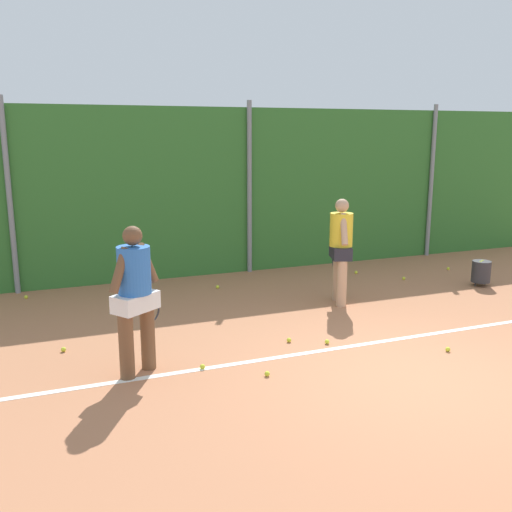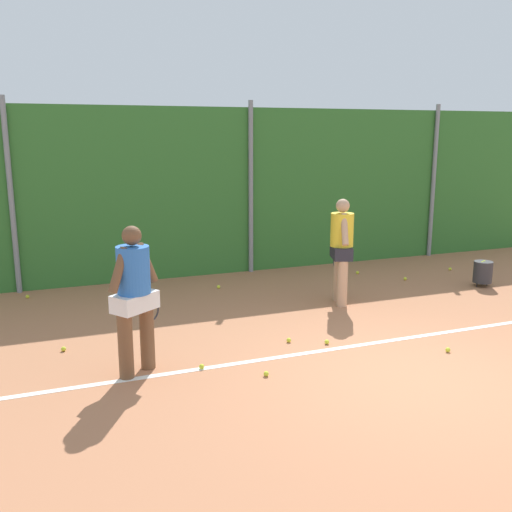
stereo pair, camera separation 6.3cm
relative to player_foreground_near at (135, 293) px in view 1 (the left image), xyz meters
name	(u,v)px [view 1 (the left image)]	position (x,y,z in m)	size (l,w,h in m)	color
ground_plane	(345,331)	(3.19, 0.40, -1.05)	(24.97, 24.97, 0.00)	#B2704C
hedge_fence_backdrop	(247,191)	(3.19, 4.69, 0.69)	(16.23, 0.25, 3.48)	#33702D
fence_post_left	(9,197)	(-1.49, 4.52, 0.76)	(0.10, 0.10, 3.62)	gray
fence_post_center	(249,188)	(3.19, 4.52, 0.76)	(0.10, 0.10, 3.62)	gray
fence_post_right	(431,182)	(7.88, 4.52, 0.76)	(0.10, 0.10, 3.62)	gray
court_baseline_paint	(365,344)	(3.19, -0.18, -1.05)	(11.86, 0.10, 0.01)	white
player_foreground_near	(135,293)	(0.00, 0.00, 0.00)	(0.69, 0.60, 1.87)	brown
player_midcourt	(341,245)	(3.85, 1.75, -0.01)	(0.47, 0.82, 1.85)	tan
ball_hopper	(481,271)	(7.02, 1.75, -0.76)	(0.36, 0.36, 0.51)	#2D2D33
tennis_ball_0	(26,297)	(-1.34, 4.03, -1.02)	(0.07, 0.07, 0.07)	#CCDB33
tennis_ball_1	(327,342)	(2.69, 0.03, -1.02)	(0.07, 0.07, 0.07)	#CCDB33
tennis_ball_2	(267,374)	(1.47, -0.68, -1.02)	(0.07, 0.07, 0.07)	#CCDB33
tennis_ball_4	(356,272)	(5.25, 3.48, -1.02)	(0.07, 0.07, 0.07)	#CCDB33
tennis_ball_5	(202,367)	(0.78, -0.18, -1.02)	(0.07, 0.07, 0.07)	#CCDB33
tennis_ball_6	(448,349)	(4.10, -0.84, -1.02)	(0.07, 0.07, 0.07)	#CCDB33
tennis_ball_7	(404,278)	(5.89, 2.67, -1.02)	(0.07, 0.07, 0.07)	#CCDB33
tennis_ball_8	(448,269)	(7.32, 3.05, -1.02)	(0.07, 0.07, 0.07)	#CCDB33
tennis_ball_9	(143,308)	(0.52, 2.58, -1.02)	(0.07, 0.07, 0.07)	#CCDB33
tennis_ball_11	(218,287)	(2.12, 3.44, -1.02)	(0.07, 0.07, 0.07)	#CCDB33
tennis_ball_12	(289,340)	(2.21, 0.29, -1.02)	(0.07, 0.07, 0.07)	#CCDB33
tennis_ball_13	(63,349)	(-0.85, 1.09, -1.02)	(0.07, 0.07, 0.07)	#CCDB33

